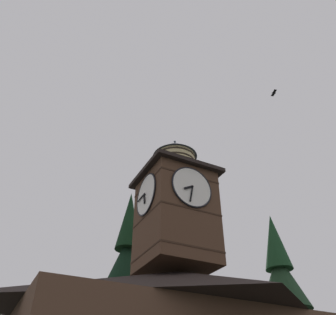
% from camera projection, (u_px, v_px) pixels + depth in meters
% --- Properties ---
extents(clock_tower, '(4.54, 4.54, 8.89)m').
position_uv_depth(clock_tower, '(176.00, 206.00, 21.42)').
color(clock_tower, '#4C3323').
rests_on(clock_tower, building_main).
extents(moon, '(1.93, 1.93, 1.93)m').
position_uv_depth(moon, '(186.00, 312.00, 53.11)').
color(moon, silver).
extents(flying_bird_high, '(0.38, 0.66, 0.15)m').
position_uv_depth(flying_bird_high, '(274.00, 93.00, 24.90)').
color(flying_bird_high, black).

